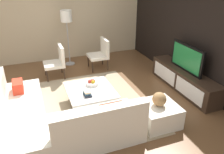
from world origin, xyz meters
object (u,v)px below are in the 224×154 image
object	(u,v)px
television	(187,58)
floor_lamp	(66,19)
coffee_table	(91,97)
accent_chair_near	(57,60)
ottoman	(158,114)
media_console	(183,80)
accent_chair_far	(101,52)
sectional_couch	(47,120)
fruit_bowl	(92,83)
decorative_ball	(159,99)
book_stack	(87,93)

from	to	relation	value
television	floor_lamp	size ratio (longest dim) A/B	0.66
coffee_table	accent_chair_near	distance (m)	1.74
television	ottoman	xyz separation A→B (m)	(0.97, -1.29, -0.61)
media_console	accent_chair_far	world-z (taller)	accent_chair_far
media_console	television	bearing A→B (deg)	90.00
coffee_table	accent_chair_far	xyz separation A→B (m)	(-1.85, 0.84, 0.29)
sectional_couch	fruit_bowl	xyz separation A→B (m)	(-0.79, 1.05, 0.16)
accent_chair_near	fruit_bowl	distance (m)	1.58
media_console	accent_chair_near	xyz separation A→B (m)	(-1.77, -2.73, 0.24)
decorative_ball	television	bearing A→B (deg)	126.85
sectional_couch	accent_chair_far	world-z (taller)	accent_chair_far
accent_chair_far	book_stack	size ratio (longest dim) A/B	4.06
floor_lamp	book_stack	xyz separation A→B (m)	(2.70, -0.16, -0.94)
floor_lamp	ottoman	distance (m)	3.86
accent_chair_far	ottoman	bearing A→B (deg)	13.66
accent_chair_near	book_stack	size ratio (longest dim) A/B	4.06
media_console	floor_lamp	distance (m)	3.60
media_console	book_stack	distance (m)	2.43
ottoman	fruit_bowl	bearing A→B (deg)	-143.96
accent_chair_near	fruit_bowl	world-z (taller)	accent_chair_near
fruit_bowl	media_console	bearing A→B (deg)	82.79
accent_chair_near	book_stack	world-z (taller)	accent_chair_near
accent_chair_near	ottoman	distance (m)	3.10
sectional_couch	accent_chair_far	bearing A→B (deg)	143.91
floor_lamp	decorative_ball	size ratio (longest dim) A/B	6.22
television	decorative_ball	world-z (taller)	television
coffee_table	floor_lamp	world-z (taller)	floor_lamp
coffee_table	decorative_ball	size ratio (longest dim) A/B	3.99
television	ottoman	bearing A→B (deg)	-53.15
sectional_couch	ottoman	size ratio (longest dim) A/B	3.41
coffee_table	sectional_couch	bearing A→B (deg)	-57.28
coffee_table	accent_chair_far	distance (m)	2.05
sectional_couch	floor_lamp	bearing A→B (deg)	162.18
decorative_ball	fruit_bowl	bearing A→B (deg)	-143.96
floor_lamp	media_console	bearing A→B (deg)	41.23
television	floor_lamp	distance (m)	3.47
sectional_couch	fruit_bowl	bearing A→B (deg)	126.97
coffee_table	accent_chair_near	xyz separation A→B (m)	(-1.67, -0.43, 0.29)
floor_lamp	fruit_bowl	bearing A→B (deg)	1.48
media_console	floor_lamp	xyz separation A→B (m)	(-2.58, -2.26, 1.12)
decorative_ball	book_stack	xyz separation A→B (m)	(-0.85, -1.13, -0.11)
coffee_table	floor_lamp	size ratio (longest dim) A/B	0.64
accent_chair_near	television	bearing A→B (deg)	59.15
fruit_bowl	accent_chair_far	world-z (taller)	accent_chair_far
media_console	fruit_bowl	world-z (taller)	fruit_bowl
ottoman	coffee_table	bearing A→B (deg)	-136.77
sectional_couch	ottoman	xyz separation A→B (m)	(0.45, 1.96, -0.07)
coffee_table	ottoman	world-z (taller)	ottoman
book_stack	sectional_couch	bearing A→B (deg)	-64.80
television	decorative_ball	size ratio (longest dim) A/B	4.11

